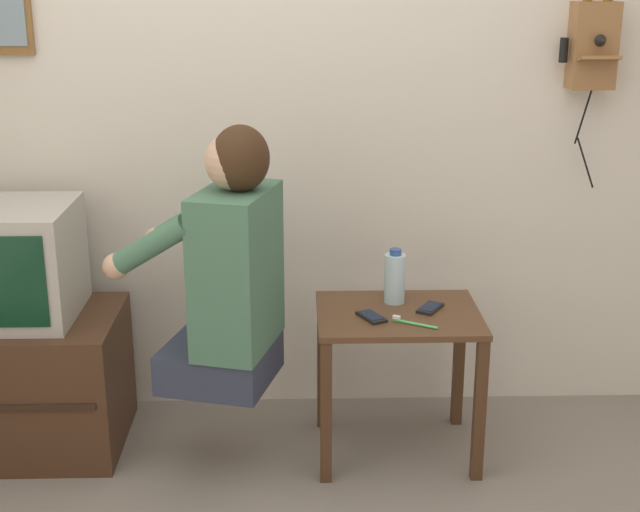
# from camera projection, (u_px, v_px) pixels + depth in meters

# --- Properties ---
(wall_back) EXTENTS (6.80, 0.05, 2.55)m
(wall_back) POSITION_uv_depth(u_px,v_px,m) (297.00, 94.00, 3.39)
(wall_back) COLOR beige
(wall_back) RESTS_ON ground_plane
(side_table) EXTENTS (0.58, 0.46, 0.55)m
(side_table) POSITION_uv_depth(u_px,v_px,m) (398.00, 341.00, 3.22)
(side_table) COLOR #51331E
(side_table) RESTS_ON ground_plane
(person) EXTENTS (0.60, 0.51, 0.91)m
(person) POSITION_uv_depth(u_px,v_px,m) (229.00, 269.00, 3.02)
(person) COLOR #2D3347
(person) RESTS_ON ground_plane
(tv_stand) EXTENTS (0.74, 0.54, 0.51)m
(tv_stand) POSITION_uv_depth(u_px,v_px,m) (23.00, 381.00, 3.33)
(tv_stand) COLOR #422819
(tv_stand) RESTS_ON ground_plane
(television) EXTENTS (0.45, 0.46, 0.41)m
(television) POSITION_uv_depth(u_px,v_px,m) (11.00, 262.00, 3.21)
(television) COLOR #ADA89E
(television) RESTS_ON tv_stand
(wall_phone_antique) EXTENTS (0.20, 0.18, 0.73)m
(wall_phone_antique) POSITION_uv_depth(u_px,v_px,m) (593.00, 45.00, 3.29)
(wall_phone_antique) COLOR olive
(cell_phone_held) EXTENTS (0.11, 0.14, 0.01)m
(cell_phone_held) POSITION_uv_depth(u_px,v_px,m) (371.00, 317.00, 3.13)
(cell_phone_held) COLOR black
(cell_phone_held) RESTS_ON side_table
(cell_phone_spare) EXTENTS (0.12, 0.14, 0.01)m
(cell_phone_spare) POSITION_uv_depth(u_px,v_px,m) (430.00, 308.00, 3.21)
(cell_phone_spare) COLOR black
(cell_phone_spare) RESTS_ON side_table
(water_bottle) EXTENTS (0.08, 0.08, 0.20)m
(water_bottle) POSITION_uv_depth(u_px,v_px,m) (395.00, 278.00, 3.26)
(water_bottle) COLOR silver
(water_bottle) RESTS_ON side_table
(toothbrush) EXTENTS (0.15, 0.09, 0.02)m
(toothbrush) POSITION_uv_depth(u_px,v_px,m) (412.00, 323.00, 3.07)
(toothbrush) COLOR #4CBF66
(toothbrush) RESTS_ON side_table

